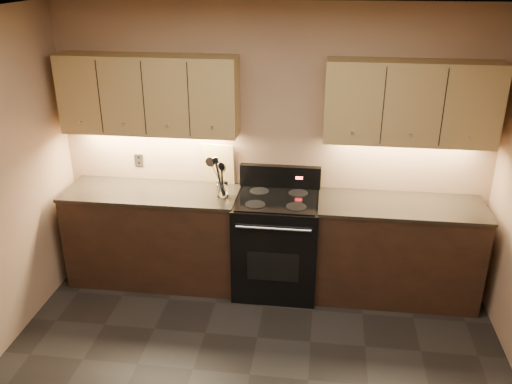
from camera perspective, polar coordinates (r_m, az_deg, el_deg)
ceiling at (r=2.81m, az=-2.22°, el=16.96°), size 4.00×4.00×0.00m
wall_back at (r=5.04m, az=1.75°, el=4.68°), size 4.00×0.04×2.60m
counter_left at (r=5.32m, az=-10.60°, el=-4.49°), size 1.62×0.62×0.93m
counter_right at (r=5.13m, az=14.57°, el=-5.95°), size 1.46×0.62×0.93m
stove at (r=5.08m, az=2.17°, el=-5.33°), size 0.76×0.68×1.14m
upper_cab_left at (r=4.99m, az=-11.22°, el=10.02°), size 1.60×0.30×0.70m
upper_cab_right at (r=4.79m, az=15.99°, el=9.02°), size 1.44×0.30×0.70m
outlet_plate at (r=5.38m, az=-12.22°, el=3.31°), size 0.08×0.01×0.12m
utensil_crock at (r=4.91m, az=-3.56°, el=0.23°), size 0.11×0.11×0.13m
cutting_board at (r=5.15m, az=-4.01°, el=2.99°), size 0.32×0.09×0.40m
wooden_spoon at (r=4.87m, az=-3.93°, el=1.30°), size 0.10×0.07×0.30m
black_spoon at (r=4.87m, az=-3.50°, el=1.75°), size 0.08×0.18×0.36m
black_turner at (r=4.83m, az=-3.53°, el=1.65°), size 0.18×0.11×0.38m
steel_spatula at (r=4.87m, az=-3.40°, el=1.86°), size 0.17×0.13×0.39m
steel_skimmer at (r=4.85m, az=-3.18°, el=1.65°), size 0.24×0.12×0.36m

